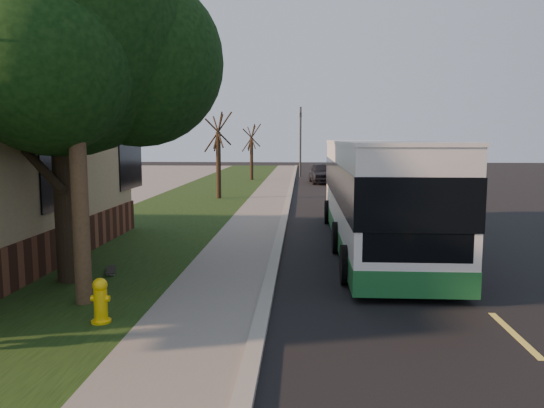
{
  "coord_description": "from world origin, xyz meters",
  "views": [
    {
      "loc": [
        0.66,
        -8.18,
        3.06
      ],
      "look_at": [
        -0.05,
        4.32,
        1.5
      ],
      "focal_mm": 35.0,
      "sensor_mm": 36.0,
      "label": 1
    }
  ],
  "objects": [
    {
      "name": "grass_verge",
      "position": [
        -4.5,
        10.0,
        0.04
      ],
      "size": [
        5.0,
        80.0,
        0.07
      ],
      "primitive_type": "cube",
      "color": "black",
      "rests_on": "ground"
    },
    {
      "name": "bare_tree_near",
      "position": [
        -3.5,
        18.0,
        2.15
      ],
      "size": [
        1.38,
        1.21,
        4.31
      ],
      "color": "black",
      "rests_on": "grass_verge"
    },
    {
      "name": "curb",
      "position": [
        0.0,
        10.0,
        0.06
      ],
      "size": [
        0.25,
        80.0,
        0.12
      ],
      "primitive_type": "cube",
      "color": "gray",
      "rests_on": "ground"
    },
    {
      "name": "road",
      "position": [
        4.0,
        10.0,
        0.01
      ],
      "size": [
        8.0,
        80.0,
        0.01
      ],
      "primitive_type": "cube",
      "color": "black",
      "rests_on": "ground"
    },
    {
      "name": "traffic_signal",
      "position": [
        0.5,
        34.0,
        3.16
      ],
      "size": [
        0.18,
        0.22,
        5.5
      ],
      "color": "#2D2D30",
      "rests_on": "ground"
    },
    {
      "name": "fire_hydrant",
      "position": [
        -2.6,
        0.0,
        0.43
      ],
      "size": [
        0.32,
        0.32,
        0.74
      ],
      "color": "yellow",
      "rests_on": "grass_verge"
    },
    {
      "name": "leafy_tree",
      "position": [
        -4.17,
        2.65,
        5.17
      ],
      "size": [
        6.3,
        6.0,
        7.8
      ],
      "color": "black",
      "rests_on": "grass_verge"
    },
    {
      "name": "utility_pole",
      "position": [
        -3.31,
        0.99,
        4.63
      ],
      "size": [
        2.86,
        3.21,
        9.07
      ],
      "color": "#473321",
      "rests_on": "ground"
    },
    {
      "name": "ground",
      "position": [
        0.0,
        0.0,
        0.0
      ],
      "size": [
        120.0,
        120.0,
        0.0
      ],
      "primitive_type": "plane",
      "color": "black",
      "rests_on": "ground"
    },
    {
      "name": "skateboard_main",
      "position": [
        -3.6,
        3.18,
        0.12
      ],
      "size": [
        0.42,
        0.8,
        0.07
      ],
      "color": "black",
      "rests_on": "grass_verge"
    },
    {
      "name": "sidewalk",
      "position": [
        -1.0,
        10.0,
        0.04
      ],
      "size": [
        2.0,
        80.0,
        0.08
      ],
      "primitive_type": "cube",
      "color": "slate",
      "rests_on": "ground"
    },
    {
      "name": "transit_bus",
      "position": [
        2.75,
        6.76,
        1.59
      ],
      "size": [
        2.54,
        11.0,
        2.98
      ],
      "color": "silver",
      "rests_on": "ground"
    },
    {
      "name": "distant_car",
      "position": [
        2.05,
        28.18,
        0.71
      ],
      "size": [
        1.98,
        4.26,
        1.41
      ],
      "primitive_type": "imported",
      "rotation": [
        0.0,
        0.0,
        0.08
      ],
      "color": "black",
      "rests_on": "ground"
    },
    {
      "name": "bare_tree_far",
      "position": [
        -3.0,
        30.0,
        2.0
      ],
      "size": [
        1.38,
        1.21,
        4.03
      ],
      "color": "black",
      "rests_on": "grass_verge"
    }
  ]
}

